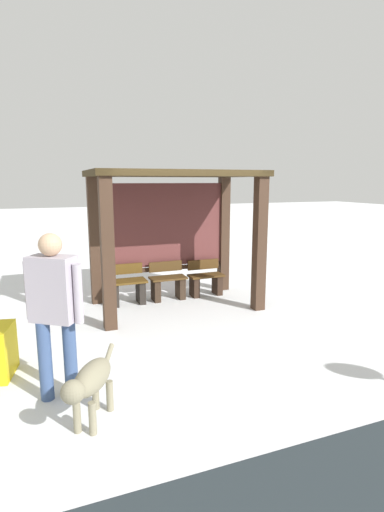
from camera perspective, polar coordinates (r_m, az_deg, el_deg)
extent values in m
plane|color=silver|center=(7.45, -2.41, -7.18)|extent=(60.00, 60.00, 0.00)
cube|color=#3C291C|center=(6.16, -12.10, 0.15)|extent=(0.19, 0.19, 2.37)
cube|color=#3C291C|center=(7.08, 9.74, 1.60)|extent=(0.19, 0.19, 2.37)
cube|color=#3C291C|center=(7.58, -13.90, 2.04)|extent=(0.19, 0.19, 2.37)
cube|color=#3C291C|center=(8.34, 4.59, 3.10)|extent=(0.19, 0.19, 2.37)
cube|color=#322613|center=(7.09, -2.57, 11.82)|extent=(2.97, 1.75, 0.11)
cube|color=brown|center=(7.83, -4.23, 4.48)|extent=(2.48, 0.08, 1.63)
cube|color=#3C291C|center=(7.95, -4.10, -1.81)|extent=(2.48, 0.06, 0.08)
cube|color=#523914|center=(7.52, -9.34, -3.63)|extent=(0.71, 0.41, 0.04)
cube|color=#523914|center=(7.65, -9.68, -1.86)|extent=(0.67, 0.04, 0.20)
cube|color=black|center=(7.63, -7.42, -5.15)|extent=(0.12, 0.35, 0.42)
cube|color=black|center=(7.53, -11.18, -5.48)|extent=(0.12, 0.35, 0.42)
cube|color=#463016|center=(7.72, -3.47, -3.18)|extent=(0.71, 0.37, 0.04)
cube|color=#463016|center=(7.83, -3.86, -1.50)|extent=(0.67, 0.04, 0.20)
cube|color=#302319|center=(7.86, -1.69, -4.63)|extent=(0.12, 0.31, 0.42)
cube|color=#302319|center=(7.71, -5.25, -4.98)|extent=(0.12, 0.31, 0.42)
cube|color=#482F14|center=(8.00, 2.04, -2.84)|extent=(0.71, 0.35, 0.04)
cube|color=#482F14|center=(8.09, 1.62, -1.22)|extent=(0.67, 0.04, 0.20)
cube|color=#302018|center=(8.16, 3.67, -4.16)|extent=(0.12, 0.29, 0.39)
cube|color=#302018|center=(7.96, 0.35, -4.51)|extent=(0.12, 0.29, 0.39)
cube|color=#AEA5B2|center=(4.30, -19.43, -4.49)|extent=(0.53, 0.48, 0.68)
sphere|color=tan|center=(4.21, -19.82, 1.55)|extent=(0.23, 0.23, 0.23)
cylinder|color=#39517F|center=(4.56, -20.45, -14.06)|extent=(0.19, 0.19, 0.86)
cylinder|color=#39517F|center=(4.57, -17.18, -13.79)|extent=(0.19, 0.19, 0.86)
cylinder|color=#AEA5B2|center=(4.47, -22.46, -4.60)|extent=(0.13, 0.13, 0.62)
cylinder|color=#AEA5B2|center=(4.17, -16.13, -5.27)|extent=(0.13, 0.13, 0.62)
ellipsoid|color=gray|center=(4.04, -14.16, -16.59)|extent=(0.55, 0.65, 0.28)
sphere|color=gray|center=(3.72, -16.83, -18.30)|extent=(0.21, 0.21, 0.21)
cylinder|color=gray|center=(4.32, -12.03, -13.99)|extent=(0.18, 0.24, 0.21)
cylinder|color=gray|center=(4.07, -16.28, -21.37)|extent=(0.07, 0.07, 0.32)
cylinder|color=gray|center=(4.00, -14.18, -21.80)|extent=(0.07, 0.07, 0.32)
cylinder|color=gray|center=(4.37, -13.77, -18.83)|extent=(0.07, 0.07, 0.32)
cylinder|color=gray|center=(4.31, -11.80, -19.17)|extent=(0.07, 0.07, 0.32)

